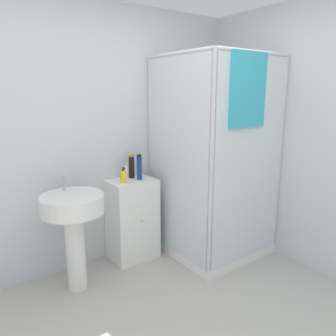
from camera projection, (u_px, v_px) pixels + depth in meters
name	position (u px, v px, depth m)	size (l,w,h in m)	color
wall_back	(84.00, 139.00, 3.08)	(6.40, 0.06, 2.50)	silver
shower_enclosure	(213.00, 204.00, 3.40)	(0.98, 1.01, 2.03)	white
vanity_cabinet	(132.00, 219.00, 3.33)	(0.46, 0.36, 0.83)	white
sink	(73.00, 219.00, 2.73)	(0.52, 0.52, 0.99)	white
soap_dispenser	(123.00, 176.00, 3.12)	(0.05, 0.06, 0.15)	yellow
shampoo_bottle_tall_black	(132.00, 166.00, 3.29)	(0.06, 0.06, 0.24)	black
shampoo_bottle_blue	(139.00, 167.00, 3.22)	(0.05, 0.05, 0.25)	navy
lotion_bottle_white	(126.00, 172.00, 3.26)	(0.04, 0.04, 0.17)	white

